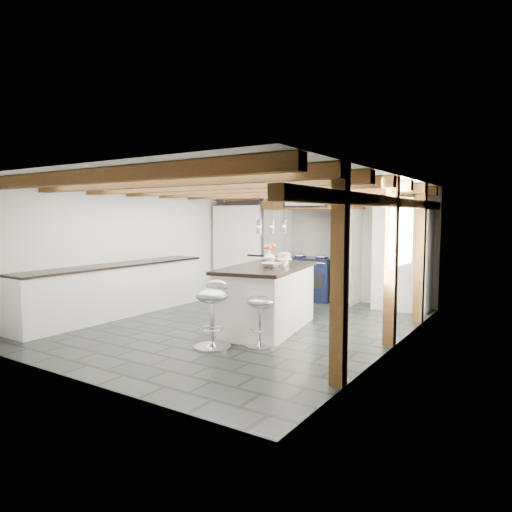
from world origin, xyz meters
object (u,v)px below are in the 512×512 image
Objects in this scene: range_cooker at (311,278)px; bar_stool_far at (212,306)px; bar_stool_near at (261,311)px; kitchen_island at (267,297)px.

bar_stool_far is (0.49, -3.94, 0.10)m from range_cooker.
range_cooker is 3.97m from bar_stool_far.
bar_stool_far is at bearing -147.68° from bar_stool_near.
kitchen_island is at bearing -78.37° from range_cooker.
kitchen_island is 2.73× the size of bar_stool_near.
bar_stool_far is at bearing -103.06° from kitchen_island.
range_cooker is 1.09× the size of bar_stool_far.
range_cooker is 1.26× the size of bar_stool_near.
bar_stool_near is 0.65m from bar_stool_far.
kitchen_island is (0.55, -2.65, 0.04)m from range_cooker.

